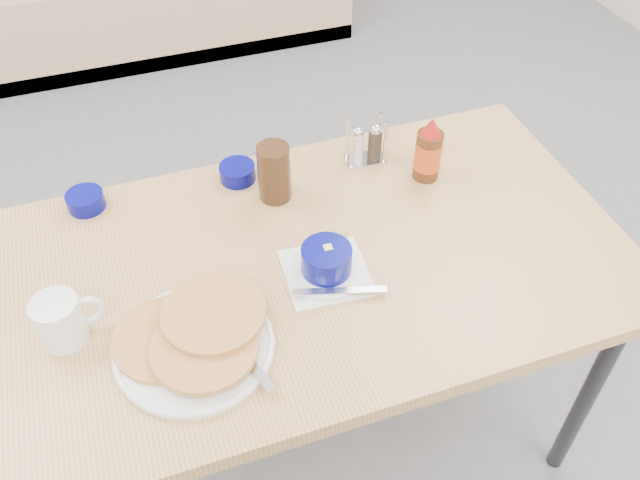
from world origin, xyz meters
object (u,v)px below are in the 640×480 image
object	(u,v)px
condiment_caddy	(366,146)
pancake_plate	(195,340)
dining_table	(317,276)
amber_tumbler	(274,173)
syrup_bottle	(428,152)
creamer_bowl	(86,201)
butter_bowl	(237,173)
coffee_mug	(62,320)
grits_setting	(327,263)

from	to	relation	value
condiment_caddy	pancake_plate	bearing A→B (deg)	-135.82
dining_table	pancake_plate	world-z (taller)	pancake_plate
amber_tumbler	syrup_bottle	bearing A→B (deg)	-7.50
creamer_bowl	butter_bowl	distance (m)	0.37
amber_tumbler	condiment_caddy	xyz separation A→B (m)	(0.26, 0.06, -0.03)
amber_tumbler	dining_table	bearing A→B (deg)	-82.97
creamer_bowl	coffee_mug	bearing A→B (deg)	-100.80
coffee_mug	butter_bowl	bearing A→B (deg)	39.65
condiment_caddy	butter_bowl	bearing A→B (deg)	178.97
dining_table	grits_setting	distance (m)	0.11
butter_bowl	syrup_bottle	bearing A→B (deg)	-17.72
coffee_mug	condiment_caddy	distance (m)	0.84
dining_table	grits_setting	size ratio (longest dim) A/B	6.91
coffee_mug	grits_setting	world-z (taller)	coffee_mug
amber_tumbler	syrup_bottle	size ratio (longest dim) A/B	0.84
condiment_caddy	syrup_bottle	world-z (taller)	syrup_bottle
dining_table	syrup_bottle	world-z (taller)	syrup_bottle
coffee_mug	syrup_bottle	bearing A→B (deg)	14.02
pancake_plate	grits_setting	bearing A→B (deg)	17.88
creamer_bowl	amber_tumbler	world-z (taller)	amber_tumbler
creamer_bowl	butter_bowl	xyz separation A→B (m)	(0.37, -0.02, 0.00)
grits_setting	amber_tumbler	world-z (taller)	amber_tumbler
pancake_plate	amber_tumbler	world-z (taller)	amber_tumbler
grits_setting	syrup_bottle	xyz separation A→B (m)	(0.35, 0.23, 0.04)
creamer_bowl	pancake_plate	bearing A→B (deg)	-71.67
butter_bowl	amber_tumbler	distance (m)	0.13
pancake_plate	dining_table	bearing A→B (deg)	26.39
amber_tumbler	condiment_caddy	size ratio (longest dim) A/B	1.19
creamer_bowl	amber_tumbler	xyz separation A→B (m)	(0.44, -0.11, 0.05)
syrup_bottle	amber_tumbler	bearing A→B (deg)	172.50
dining_table	grits_setting	xyz separation A→B (m)	(0.00, -0.05, 0.09)
creamer_bowl	condiment_caddy	bearing A→B (deg)	-4.06
butter_bowl	grits_setting	bearing A→B (deg)	-74.63
butter_bowl	amber_tumbler	size ratio (longest dim) A/B	0.61
pancake_plate	butter_bowl	xyz separation A→B (m)	(0.21, 0.47, -0.00)
dining_table	grits_setting	world-z (taller)	grits_setting
coffee_mug	amber_tumbler	distance (m)	0.58
dining_table	coffee_mug	world-z (taller)	coffee_mug
condiment_caddy	grits_setting	bearing A→B (deg)	-118.91
butter_bowl	condiment_caddy	distance (m)	0.33
dining_table	creamer_bowl	distance (m)	0.58
pancake_plate	butter_bowl	distance (m)	0.52
dining_table	amber_tumbler	size ratio (longest dim) A/B	9.53
dining_table	amber_tumbler	distance (m)	0.27
pancake_plate	butter_bowl	bearing A→B (deg)	66.58
grits_setting	creamer_bowl	bearing A→B (deg)	140.29
syrup_bottle	grits_setting	bearing A→B (deg)	-146.20
amber_tumbler	condiment_caddy	bearing A→B (deg)	13.12
dining_table	pancake_plate	distance (m)	0.35
pancake_plate	creamer_bowl	xyz separation A→B (m)	(-0.16, 0.49, -0.00)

